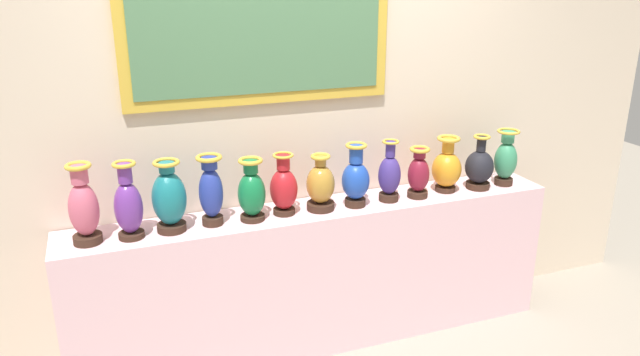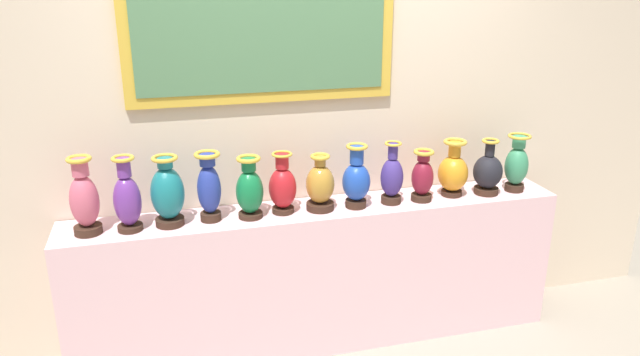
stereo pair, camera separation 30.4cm
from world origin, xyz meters
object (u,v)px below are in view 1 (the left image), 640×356
object	(u,v)px
vase_sapphire	(356,179)
vase_indigo	(389,175)
vase_amber	(447,168)
vase_cobalt	(211,191)
vase_ochre	(321,186)
vase_violet	(128,206)
vase_burgundy	(418,174)
vase_teal	(169,199)
vase_crimson	(284,188)
vase_onyx	(479,167)
vase_emerald	(252,192)
vase_rose	(84,208)
vase_jade	(506,159)

from	to	relation	value
vase_sapphire	vase_indigo	world-z (taller)	vase_sapphire
vase_indigo	vase_amber	xyz separation A→B (m)	(0.40, 0.02, -0.00)
vase_amber	vase_cobalt	bearing A→B (deg)	-179.67
vase_sapphire	vase_amber	world-z (taller)	vase_sapphire
vase_ochre	vase_violet	bearing A→B (deg)	-178.92
vase_sapphire	vase_burgundy	distance (m)	0.41
vase_teal	vase_amber	distance (m)	1.66
vase_ochre	vase_burgundy	xyz separation A→B (m)	(0.62, -0.02, 0.00)
vase_crimson	vase_onyx	distance (m)	1.26
vase_teal	vase_onyx	world-z (taller)	vase_teal
vase_emerald	vase_cobalt	bearing A→B (deg)	175.91
vase_sapphire	vase_amber	bearing A→B (deg)	2.70
vase_teal	vase_cobalt	distance (m)	0.22
vase_emerald	vase_burgundy	distance (m)	1.02
vase_teal	vase_burgundy	size ratio (longest dim) A/B	1.24
vase_cobalt	vase_ochre	world-z (taller)	vase_cobalt
vase_onyx	vase_amber	bearing A→B (deg)	172.67
vase_rose	vase_jade	bearing A→B (deg)	-0.20
vase_sapphire	vase_jade	xyz separation A→B (m)	(1.03, 0.00, 0.00)
vase_violet	vase_sapphire	bearing A→B (deg)	0.15
vase_rose	vase_jade	size ratio (longest dim) A/B	1.16
vase_rose	vase_crimson	size ratio (longest dim) A/B	1.19
vase_emerald	vase_ochre	size ratio (longest dim) A/B	1.07
vase_ochre	vase_jade	size ratio (longest dim) A/B	0.91
vase_violet	vase_amber	distance (m)	1.86
vase_amber	vase_jade	size ratio (longest dim) A/B	0.97
vase_cobalt	vase_onyx	world-z (taller)	vase_cobalt
vase_amber	vase_onyx	size ratio (longest dim) A/B	1.01
vase_cobalt	vase_amber	distance (m)	1.44
vase_amber	vase_onyx	xyz separation A→B (m)	(0.22, -0.03, -0.01)
vase_ochre	vase_jade	xyz separation A→B (m)	(1.24, -0.02, 0.03)
vase_sapphire	vase_amber	size ratio (longest dim) A/B	1.08
vase_indigo	vase_amber	distance (m)	0.40
vase_violet	vase_cobalt	world-z (taller)	vase_violet
vase_teal	vase_burgundy	world-z (taller)	vase_teal
vase_crimson	vase_burgundy	bearing A→B (deg)	-2.00
vase_teal	vase_ochre	size ratio (longest dim) A/B	1.18
vase_onyx	vase_emerald	bearing A→B (deg)	179.83
vase_teal	vase_indigo	distance (m)	1.26
vase_teal	vase_amber	size ratio (longest dim) A/B	1.11
vase_amber	vase_rose	bearing A→B (deg)	-179.46
vase_violet	vase_jade	distance (m)	2.27
vase_violet	vase_indigo	xyz separation A→B (m)	(1.46, 0.01, -0.02)
vase_cobalt	vase_onyx	bearing A→B (deg)	-0.68
vase_ochre	vase_indigo	xyz separation A→B (m)	(0.43, -0.01, 0.01)
vase_emerald	vase_ochre	bearing A→B (deg)	1.56
vase_cobalt	vase_indigo	distance (m)	1.04
vase_teal	vase_amber	bearing A→B (deg)	0.57
vase_burgundy	vase_violet	bearing A→B (deg)	-179.93
vase_teal	vase_burgundy	xyz separation A→B (m)	(1.45, -0.01, -0.03)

